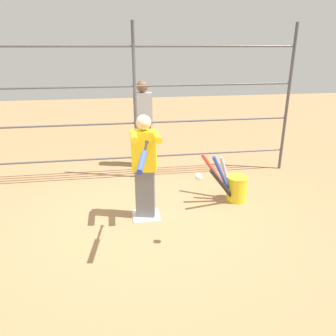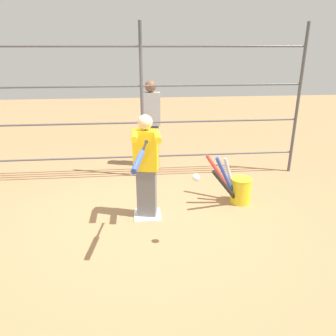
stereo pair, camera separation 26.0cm
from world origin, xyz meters
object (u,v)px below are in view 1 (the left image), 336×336
(softball_in_flight, at_px, (198,177))
(bystander_behind_fence, at_px, (143,123))
(baseball_bat_swinging, at_px, (143,159))
(batter, at_px, (145,165))
(bat_bucket, at_px, (234,187))

(softball_in_flight, height_order, bystander_behind_fence, bystander_behind_fence)
(baseball_bat_swinging, bearing_deg, batter, -96.36)
(softball_in_flight, distance_m, bystander_behind_fence, 3.13)
(batter, height_order, bat_bucket, batter)
(baseball_bat_swinging, distance_m, softball_in_flight, 0.72)
(softball_in_flight, xyz_separation_m, bystander_behind_fence, (0.37, -3.11, -0.03))
(bystander_behind_fence, bearing_deg, softball_in_flight, 96.82)
(batter, relative_size, softball_in_flight, 16.12)
(batter, height_order, bystander_behind_fence, bystander_behind_fence)
(softball_in_flight, xyz_separation_m, bat_bucket, (-0.93, -1.18, -0.71))
(batter, xyz_separation_m, softball_in_flight, (-0.56, 0.87, 0.12))
(baseball_bat_swinging, distance_m, bat_bucket, 2.24)
(bat_bucket, height_order, bystander_behind_fence, bystander_behind_fence)
(bystander_behind_fence, bearing_deg, batter, 85.14)
(batter, relative_size, bat_bucket, 1.86)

